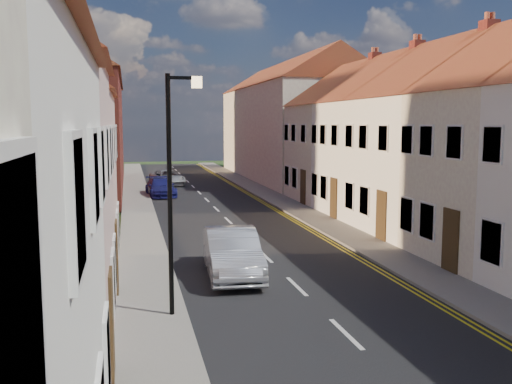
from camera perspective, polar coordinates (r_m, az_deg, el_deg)
name	(u,v)px	position (r m, az deg, el deg)	size (l,w,h in m)	color
road	(244,236)	(25.07, -1.20, -4.41)	(7.00, 90.00, 0.02)	black
pavement_left	(142,239)	(24.58, -11.34, -4.65)	(1.80, 90.00, 0.12)	slate
pavement_right	(339,231)	(26.27, 8.26, -3.84)	(1.80, 90.00, 0.12)	slate
cottage_r_pink	(453,133)	(27.02, 19.08, 5.57)	(8.30, 6.00, 9.00)	white
cottage_r_white_far	(397,131)	(31.74, 13.94, 5.90)	(8.30, 5.20, 9.00)	white
cottage_r_cream_far	(358,130)	(36.65, 10.14, 6.10)	(8.30, 6.00, 9.00)	white
block_right_far	(290,119)	(51.10, 3.45, 7.31)	(8.30, 24.20, 10.50)	white
block_left_far	(65,118)	(44.31, -18.56, 7.03)	(8.30, 24.20, 10.50)	maroon
lamppost	(173,180)	(14.20, -8.29, 1.21)	(0.88, 0.15, 6.00)	black
car_mid	(232,253)	(18.53, -2.43, -6.10)	(1.61, 4.62, 1.52)	#AFB1B7
car_far	(161,187)	(38.97, -9.51, 0.46)	(1.72, 4.24, 1.23)	navy
car_distant	(167,178)	(45.84, -8.87, 1.42)	(2.00, 4.33, 1.20)	#ACAFB3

